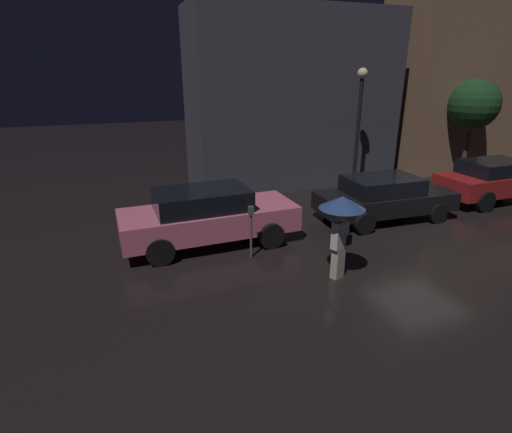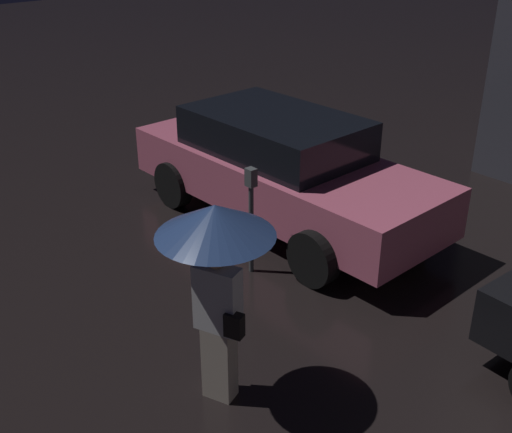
# 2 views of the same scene
# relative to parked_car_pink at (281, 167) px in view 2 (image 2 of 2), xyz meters

# --- Properties ---
(parked_car_pink) EXTENTS (4.71, 1.96, 1.54)m
(parked_car_pink) POSITION_rel_parked_car_pink_xyz_m (0.00, 0.00, 0.00)
(parked_car_pink) COLOR #DB6684
(parked_car_pink) RESTS_ON ground
(pedestrian_with_umbrella) EXTENTS (1.00, 1.00, 1.94)m
(pedestrian_with_umbrella) POSITION_rel_parked_car_pink_xyz_m (2.29, -2.88, 0.73)
(pedestrian_with_umbrella) COLOR beige
(pedestrian_with_umbrella) RESTS_ON ground
(parking_meter) EXTENTS (0.12, 0.10, 1.36)m
(parking_meter) POSITION_rel_parked_car_pink_xyz_m (0.80, -1.23, 0.03)
(parking_meter) COLOR #4C5154
(parking_meter) RESTS_ON ground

